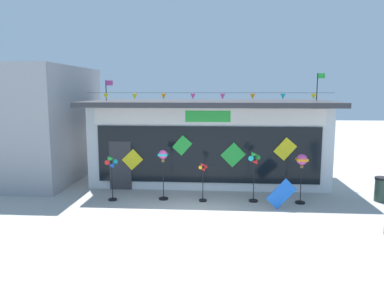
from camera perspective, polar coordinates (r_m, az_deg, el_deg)
name	(u,v)px	position (r m, az deg, el deg)	size (l,w,h in m)	color
ground_plane	(194,216)	(12.35, 0.27, -10.96)	(80.00, 80.00, 0.00)	#ADAAA5
kite_shop_building	(209,140)	(16.90, 2.61, 0.66)	(10.32, 5.13, 4.80)	silver
wind_spinner_far_left	(111,170)	(14.00, -12.22, -3.87)	(0.43, 0.32, 1.67)	black
wind_spinner_left	(163,161)	(13.81, -4.45, -2.64)	(0.35, 0.35, 1.88)	black
wind_spinner_center_left	(203,179)	(13.67, 1.67, -5.42)	(0.31, 0.29, 1.44)	black
wind_spinner_center_right	(254,167)	(13.69, 9.49, -3.44)	(0.45, 0.34, 1.86)	black
wind_spinner_right	(302,164)	(13.86, 16.44, -2.96)	(0.39, 0.39, 1.80)	black
trash_bin	(382,189)	(15.43, 27.02, -6.18)	(0.52, 0.52, 0.91)	#2D4238
display_kite_on_ground	(281,194)	(13.23, 13.52, -7.46)	(0.54, 0.03, 0.97)	blue
neighbour_building	(13,123)	(19.13, -25.71, 2.90)	(6.36, 6.20, 5.10)	#99999E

